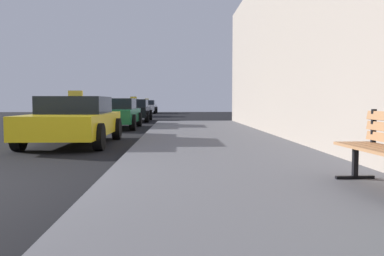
# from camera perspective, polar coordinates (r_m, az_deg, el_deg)

# --- Properties ---
(sidewalk) EXTENTS (4.00, 32.00, 0.15)m
(sidewalk) POSITION_cam_1_polar(r_m,az_deg,el_deg) (5.46, 8.63, -7.57)
(sidewalk) COLOR #5B5B60
(sidewalk) RESTS_ON ground_plane
(car_yellow) EXTENTS (2.05, 4.42, 1.43)m
(car_yellow) POSITION_cam_1_polar(r_m,az_deg,el_deg) (11.34, -15.98, 1.08)
(car_yellow) COLOR yellow
(car_yellow) RESTS_ON ground_plane
(car_green) EXTENTS (1.98, 4.30, 1.27)m
(car_green) POSITION_cam_1_polar(r_m,az_deg,el_deg) (17.79, -10.56, 2.04)
(car_green) COLOR #196638
(car_green) RESTS_ON ground_plane
(car_black) EXTENTS (2.00, 4.43, 1.43)m
(car_black) POSITION_cam_1_polar(r_m,az_deg,el_deg) (24.03, -8.14, 2.48)
(car_black) COLOR black
(car_black) RESTS_ON ground_plane
(car_silver) EXTENTS (1.97, 4.24, 1.27)m
(car_silver) POSITION_cam_1_polar(r_m,az_deg,el_deg) (32.06, -8.43, 2.76)
(car_silver) COLOR #B7B7BF
(car_silver) RESTS_ON ground_plane
(car_white) EXTENTS (1.94, 4.56, 1.43)m
(car_white) POSITION_cam_1_polar(r_m,az_deg,el_deg) (40.02, -6.31, 2.96)
(car_white) COLOR white
(car_white) RESTS_ON ground_plane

